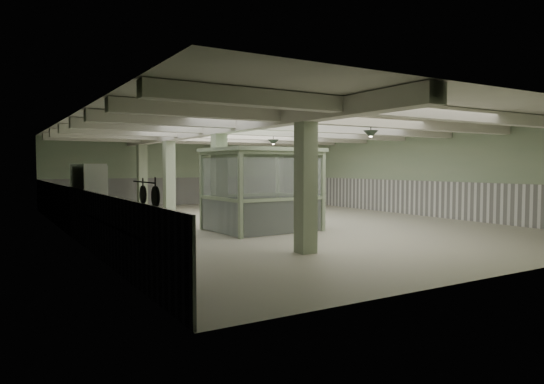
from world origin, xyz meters
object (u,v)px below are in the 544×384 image
walkin_cooler (89,202)px  filing_cabinet (314,208)px  guard_booth (262,175)px  prep_counter (128,242)px

walkin_cooler → filing_cabinet: (7.16, -1.18, -0.42)m
guard_booth → prep_counter: bearing=-151.4°
prep_counter → guard_booth: size_ratio=1.56×
walkin_cooler → filing_cabinet: bearing=-9.3°
prep_counter → filing_cabinet: (7.07, 2.77, 0.21)m
prep_counter → filing_cabinet: filing_cabinet is taller
walkin_cooler → filing_cabinet: 7.26m
walkin_cooler → guard_booth: guard_booth is taller
walkin_cooler → filing_cabinet: size_ratio=1.77×
prep_counter → filing_cabinet: size_ratio=4.05×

